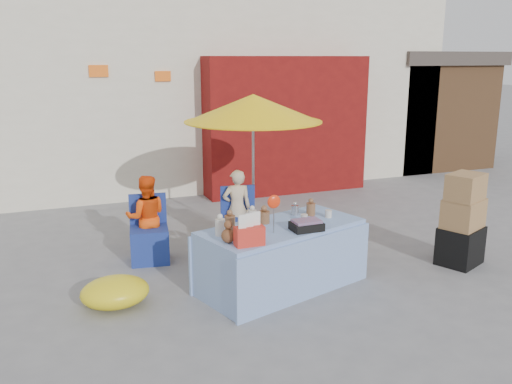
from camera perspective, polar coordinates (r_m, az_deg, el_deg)
name	(u,v)px	position (r m, az deg, el deg)	size (l,w,h in m)	color
ground	(261,290)	(6.25, 0.55, -10.32)	(80.00, 80.00, 0.00)	slate
backdrop	(161,34)	(13.09, -10.01, 16.09)	(14.00, 8.00, 7.80)	silver
market_table	(281,256)	(6.21, 2.67, -6.73)	(2.10, 1.42, 1.16)	#83A3D2
chair_left	(150,242)	(7.16, -11.14, -5.18)	(0.55, 0.54, 0.85)	navy
chair_right	(241,231)	(7.46, -1.64, -4.13)	(0.55, 0.54, 0.85)	navy
vendor_orange	(146,217)	(7.20, -11.46, -2.60)	(0.54, 0.42, 1.11)	#FF4E0D
vendor_beige	(237,208)	(7.50, -2.02, -1.72)	(0.40, 0.26, 1.09)	beige
umbrella	(253,109)	(7.49, -0.30, 8.76)	(1.90, 1.90, 2.09)	gray
box_stack	(462,223)	(7.32, 20.89, -3.06)	(0.67, 0.62, 1.18)	black
tarp_bundle	(115,292)	(6.01, -14.62, -10.15)	(0.72, 0.58, 0.32)	yellow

